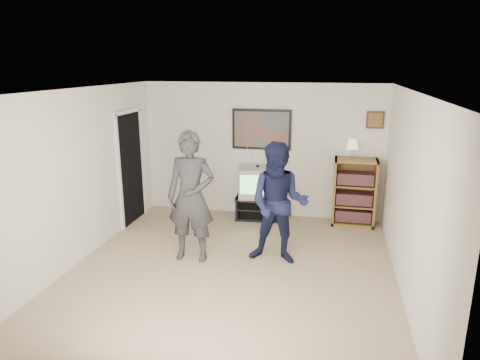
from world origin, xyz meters
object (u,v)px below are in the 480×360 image
at_px(crt_television, 257,182).
at_px(bookshelf, 354,192).
at_px(media_stand, 259,207).
at_px(person_short, 279,204).
at_px(person_tall, 191,197).

xyz_separation_m(crt_television, bookshelf, (1.75, 0.05, -0.11)).
bearing_deg(media_stand, person_short, -76.22).
bearing_deg(person_tall, media_stand, 67.75).
xyz_separation_m(crt_television, person_tall, (-0.64, -1.90, 0.25)).
bearing_deg(person_tall, bookshelf, 36.64).
height_order(crt_television, person_short, person_short).
xyz_separation_m(media_stand, crt_television, (-0.04, -0.00, 0.50)).
xyz_separation_m(bookshelf, person_tall, (-2.39, -1.95, 0.35)).
distance_m(crt_television, bookshelf, 1.75).
distance_m(media_stand, crt_television, 0.50).
bearing_deg(person_short, media_stand, 110.69).
distance_m(crt_television, person_short, 1.84).
bearing_deg(crt_television, bookshelf, -7.47).
bearing_deg(crt_television, person_short, -79.51).
height_order(media_stand, bookshelf, bookshelf).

